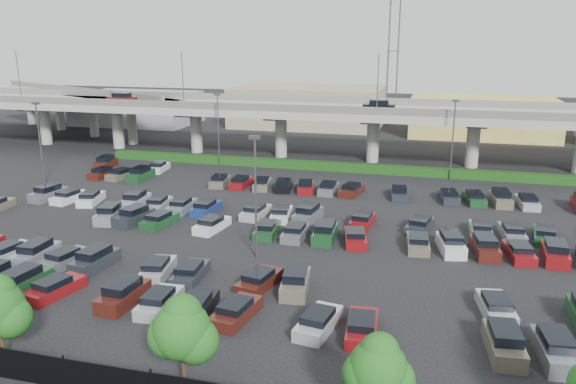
{
  "coord_description": "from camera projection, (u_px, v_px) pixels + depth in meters",
  "views": [
    {
      "loc": [
        13.82,
        -49.78,
        17.8
      ],
      "look_at": [
        -0.86,
        5.52,
        2.0
      ],
      "focal_mm": 35.0,
      "sensor_mm": 36.0,
      "label": 1
    }
  ],
  "objects": [
    {
      "name": "distant_buildings",
      "position": [
        429.0,
        113.0,
        108.06
      ],
      "size": [
        138.0,
        24.0,
        9.0
      ],
      "color": "gray",
      "rests_on": "ground"
    },
    {
      "name": "overpass",
      "position": [
        338.0,
        114.0,
        82.52
      ],
      "size": [
        150.0,
        13.0,
        15.8
      ],
      "color": "gray",
      "rests_on": "ground"
    },
    {
      "name": "ground",
      "position": [
        282.0,
        227.0,
        54.53
      ],
      "size": [
        280.0,
        280.0,
        0.0
      ],
      "primitive_type": "plane",
      "color": "black"
    },
    {
      "name": "light_poles",
      "position": [
        247.0,
        158.0,
        55.76
      ],
      "size": [
        66.9,
        48.38,
        10.3
      ],
      "color": "#454549",
      "rests_on": "ground"
    },
    {
      "name": "hedge",
      "position": [
        330.0,
        166.0,
        77.68
      ],
      "size": [
        66.0,
        1.6,
        1.1
      ],
      "primitive_type": "cube",
      "color": "#163B11",
      "rests_on": "ground"
    },
    {
      "name": "on_ramp",
      "position": [
        77.0,
        97.0,
        105.7
      ],
      "size": [
        50.93,
        30.13,
        8.8
      ],
      "color": "gray",
      "rests_on": "ground"
    },
    {
      "name": "comm_tower",
      "position": [
        393.0,
        48.0,
        118.33
      ],
      "size": [
        2.4,
        2.4,
        30.0
      ],
      "color": "#454549",
      "rests_on": "ground"
    },
    {
      "name": "parked_cars",
      "position": [
        270.0,
        232.0,
        51.26
      ],
      "size": [
        63.02,
        41.65,
        1.67
      ],
      "color": "black",
      "rests_on": "ground"
    },
    {
      "name": "tree_row",
      "position": [
        157.0,
        326.0,
        28.71
      ],
      "size": [
        65.07,
        3.66,
        5.94
      ],
      "color": "#332316",
      "rests_on": "ground"
    }
  ]
}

